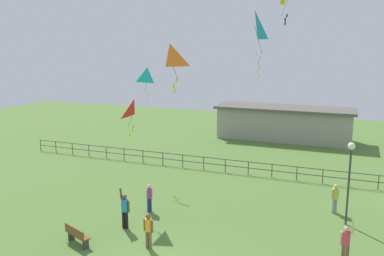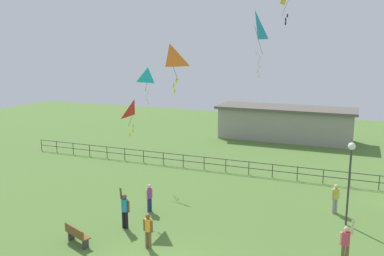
{
  "view_description": "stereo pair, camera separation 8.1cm",
  "coord_description": "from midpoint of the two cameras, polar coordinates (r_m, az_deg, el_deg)",
  "views": [
    {
      "loc": [
        6.63,
        -12.86,
        8.74
      ],
      "look_at": [
        -0.69,
        5.42,
        4.81
      ],
      "focal_mm": 38.68,
      "sensor_mm": 36.0,
      "label": 1
    },
    {
      "loc": [
        6.71,
        -12.83,
        8.74
      ],
      "look_at": [
        -0.69,
        5.42,
        4.81
      ],
      "focal_mm": 38.68,
      "sensor_mm": 36.0,
      "label": 2
    }
  ],
  "objects": [
    {
      "name": "lamppost",
      "position": [
        21.47,
        20.87,
        -4.79
      ],
      "size": [
        0.36,
        0.36,
        4.2
      ],
      "color": "#38383D",
      "rests_on": "ground_plane"
    },
    {
      "name": "park_bench",
      "position": [
        19.73,
        -15.72,
        -13.98
      ],
      "size": [
        1.55,
        0.94,
        0.85
      ],
      "color": "brown",
      "rests_on": "ground_plane"
    },
    {
      "name": "person_0",
      "position": [
        20.59,
        -9.37,
        -10.89
      ],
      "size": [
        0.53,
        0.32,
        2.05
      ],
      "color": "black",
      "rests_on": "ground_plane"
    },
    {
      "name": "person_1",
      "position": [
        18.63,
        -6.17,
        -13.63
      ],
      "size": [
        0.48,
        0.3,
        1.59
      ],
      "color": "brown",
      "rests_on": "ground_plane"
    },
    {
      "name": "person_2",
      "position": [
        22.41,
        -6.02,
        -9.32
      ],
      "size": [
        0.28,
        0.45,
        1.53
      ],
      "color": "navy",
      "rests_on": "ground_plane"
    },
    {
      "name": "person_3",
      "position": [
        18.37,
        20.35,
        -14.5
      ],
      "size": [
        0.51,
        0.3,
        1.93
      ],
      "color": "brown",
      "rests_on": "ground_plane"
    },
    {
      "name": "person_4",
      "position": [
        23.4,
        19.04,
        -8.92
      ],
      "size": [
        0.38,
        0.35,
        1.58
      ],
      "color": "#99999E",
      "rests_on": "ground_plane"
    },
    {
      "name": "kite_0",
      "position": [
        21.91,
        -8.05,
        2.52
      ],
      "size": [
        0.66,
        1.15,
        1.98
      ],
      "color": "red"
    },
    {
      "name": "kite_1",
      "position": [
        18.5,
        -3.16,
        9.6
      ],
      "size": [
        1.09,
        1.12,
        2.06
      ],
      "color": "orange"
    },
    {
      "name": "kite_2",
      "position": [
        21.32,
        8.52,
        13.48
      ],
      "size": [
        0.92,
        0.95,
        3.29
      ],
      "color": "#198CD1"
    },
    {
      "name": "kite_3",
      "position": [
        27.32,
        -6.24,
        7.12
      ],
      "size": [
        1.21,
        0.6,
        2.45
      ],
      "color": "#19B2B2"
    },
    {
      "name": "waterfront_railing",
      "position": [
        28.94,
        6.72,
        -5.09
      ],
      "size": [
        36.02,
        0.06,
        0.95
      ],
      "color": "#4C4742",
      "rests_on": "ground_plane"
    },
    {
      "name": "pavilion_building",
      "position": [
        39.99,
        12.54,
        0.68
      ],
      "size": [
        12.77,
        4.19,
        3.11
      ],
      "color": "gray",
      "rests_on": "ground_plane"
    }
  ]
}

